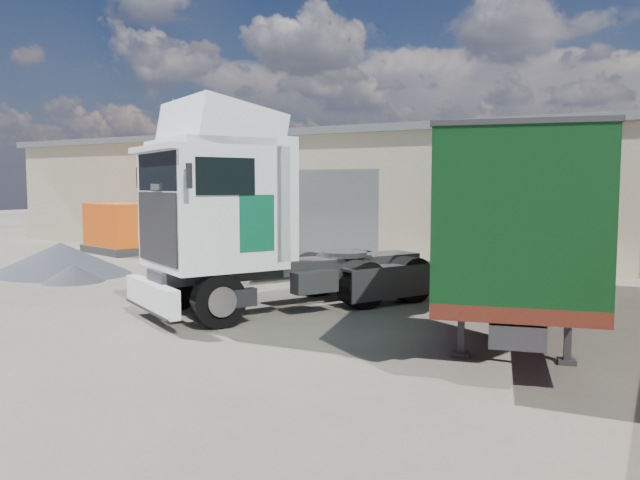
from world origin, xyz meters
The scene contains 8 objects.
ground centered at (0.00, 0.00, 0.00)m, with size 120.00×120.00×0.00m, color #2B2923.
warehouse centered at (-6.00, 16.00, 2.66)m, with size 30.60×12.60×5.42m.
bare_tree centered at (-18.00, 20.00, 7.92)m, with size 4.00×4.00×9.60m.
tractor_unit centered at (1.23, -0.28, 2.04)m, with size 5.72×7.52×4.84m.
box_trailer centered at (6.67, 2.22, 2.35)m, with size 5.03×11.84×3.85m.
panel_van centered at (-6.07, 7.94, 0.86)m, with size 2.14×4.25×1.67m.
orange_skip centered at (-11.27, 7.50, 0.95)m, with size 3.95×3.06×2.17m.
gravel_heap centered at (-8.16, 1.88, 0.49)m, with size 5.90×5.06×1.05m.
Camera 1 is at (9.70, -12.12, 2.96)m, focal length 35.00 mm.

